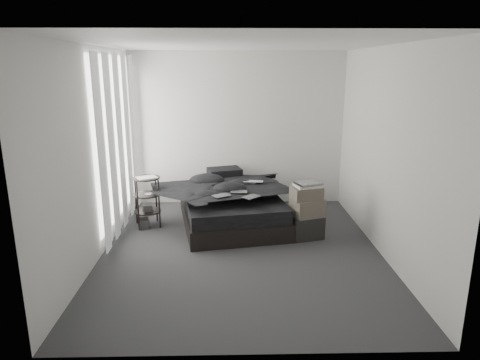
{
  "coord_description": "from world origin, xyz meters",
  "views": [
    {
      "loc": [
        -0.14,
        -5.19,
        2.35
      ],
      "look_at": [
        0.0,
        0.8,
        0.75
      ],
      "focal_mm": 32.0,
      "sensor_mm": 36.0,
      "label": 1
    }
  ],
  "objects_px": {
    "laptop": "(253,178)",
    "box_lower": "(305,226)",
    "bed": "(231,215)",
    "side_stand": "(147,202)"
  },
  "relations": [
    {
      "from": "side_stand",
      "to": "box_lower",
      "type": "relative_size",
      "value": 1.7
    },
    {
      "from": "side_stand",
      "to": "box_lower",
      "type": "distance_m",
      "value": 2.37
    },
    {
      "from": "bed",
      "to": "laptop",
      "type": "distance_m",
      "value": 0.66
    },
    {
      "from": "side_stand",
      "to": "box_lower",
      "type": "xyz_separation_m",
      "value": [
        2.31,
        -0.51,
        -0.21
      ]
    },
    {
      "from": "box_lower",
      "to": "laptop",
      "type": "bearing_deg",
      "value": 136.11
    },
    {
      "from": "box_lower",
      "to": "side_stand",
      "type": "bearing_deg",
      "value": 167.44
    },
    {
      "from": "laptop",
      "to": "box_lower",
      "type": "bearing_deg",
      "value": -36.04
    },
    {
      "from": "bed",
      "to": "laptop",
      "type": "bearing_deg",
      "value": 7.5
    },
    {
      "from": "laptop",
      "to": "side_stand",
      "type": "height_order",
      "value": "side_stand"
    },
    {
      "from": "bed",
      "to": "side_stand",
      "type": "relative_size",
      "value": 2.52
    }
  ]
}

